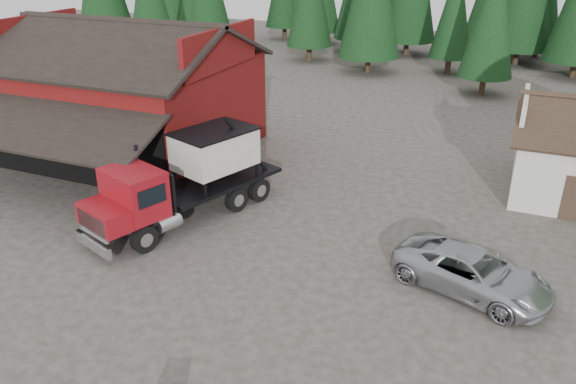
% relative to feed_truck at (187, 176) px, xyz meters
% --- Properties ---
extents(ground, '(120.00, 120.00, 0.00)m').
position_rel_feed_truck_xyz_m(ground, '(3.48, -4.02, -1.90)').
color(ground, '#423D34').
rests_on(ground, ground).
extents(red_barn, '(12.80, 13.63, 7.18)m').
position_rel_feed_truck_xyz_m(red_barn, '(-7.52, 5.88, 0.79)').
color(red_barn, maroon).
rests_on(red_barn, ground).
extents(conifer_backdrop, '(76.00, 16.00, 16.00)m').
position_rel_feed_truck_xyz_m(conifer_backdrop, '(3.48, 37.98, -1.90)').
color(conifer_backdrop, black).
rests_on(conifer_backdrop, ground).
extents(near_pine_b, '(3.96, 3.96, 10.40)m').
position_rel_feed_truck_xyz_m(near_pine_b, '(9.48, 25.98, 3.99)').
color(near_pine_b, '#382619').
rests_on(near_pine_b, ground).
extents(feed_truck, '(5.29, 9.29, 4.07)m').
position_rel_feed_truck_xyz_m(feed_truck, '(0.00, 0.00, 0.00)').
color(feed_truck, black).
rests_on(feed_truck, ground).
extents(silver_car, '(5.77, 3.96, 1.47)m').
position_rel_feed_truck_xyz_m(silver_car, '(11.69, -1.02, -1.17)').
color(silver_car, '#B1B3B9').
rests_on(silver_car, ground).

